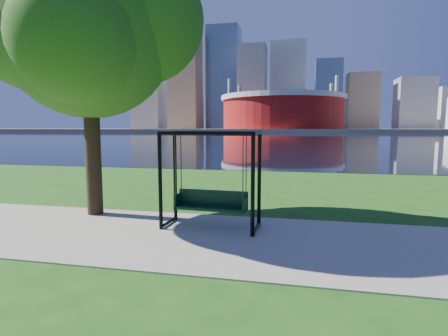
% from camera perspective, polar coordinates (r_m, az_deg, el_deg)
% --- Properties ---
extents(ground, '(900.00, 900.00, 0.00)m').
position_cam_1_polar(ground, '(8.26, 1.44, -10.63)').
color(ground, '#1E5114').
rests_on(ground, ground).
extents(path, '(120.00, 4.00, 0.03)m').
position_cam_1_polar(path, '(7.79, 0.74, -11.58)').
color(path, '#9E937F').
rests_on(path, ground).
extents(river, '(900.00, 180.00, 0.02)m').
position_cam_1_polar(river, '(109.80, 11.38, 5.12)').
color(river, black).
rests_on(river, ground).
extents(far_bank, '(900.00, 228.00, 2.00)m').
position_cam_1_polar(far_bank, '(313.77, 11.90, 6.11)').
color(far_bank, '#937F60').
rests_on(far_bank, ground).
extents(stadium, '(83.00, 83.00, 32.00)m').
position_cam_1_polar(stadium, '(243.32, 9.51, 9.20)').
color(stadium, maroon).
rests_on(stadium, far_bank).
extents(skyline, '(392.00, 66.00, 96.50)m').
position_cam_1_polar(skyline, '(328.91, 11.29, 12.22)').
color(skyline, gray).
rests_on(skyline, far_bank).
extents(swing, '(2.35, 1.10, 2.36)m').
position_cam_1_polar(swing, '(8.44, -2.14, -2.31)').
color(swing, black).
rests_on(swing, ground).
extents(park_tree, '(5.98, 5.40, 7.42)m').
position_cam_1_polar(park_tree, '(10.75, -21.44, 20.73)').
color(park_tree, black).
rests_on(park_tree, ground).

